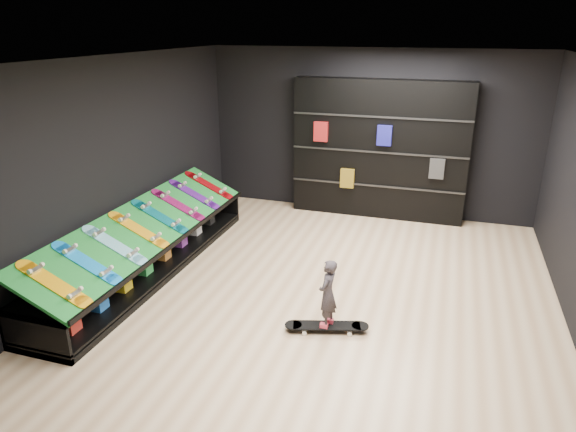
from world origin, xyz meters
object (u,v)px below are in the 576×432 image
(display_rack, at_px, (149,254))
(back_shelving, at_px, (379,150))
(floor_skateboard, at_px, (327,328))
(child, at_px, (327,306))

(display_rack, bearing_deg, back_shelving, 50.03)
(display_rack, distance_m, floor_skateboard, 2.96)
(floor_skateboard, bearing_deg, display_rack, 148.31)
(display_rack, xyz_separation_m, back_shelving, (2.78, 3.32, 0.99))
(display_rack, height_order, floor_skateboard, display_rack)
(back_shelving, height_order, floor_skateboard, back_shelving)
(floor_skateboard, distance_m, child, 0.29)
(child, bearing_deg, back_shelving, -170.35)
(display_rack, height_order, child, child)
(display_rack, relative_size, child, 9.07)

